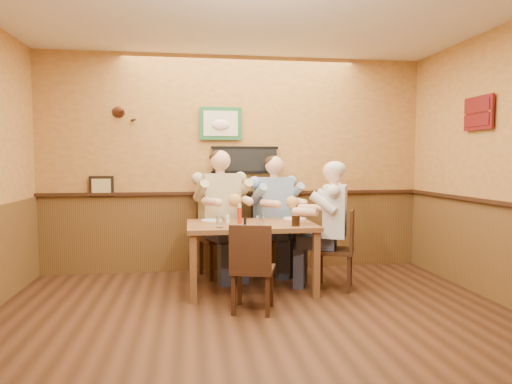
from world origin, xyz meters
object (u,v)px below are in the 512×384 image
Objects in this scene: diner_tan_shirt at (220,220)px; cola_tumbler at (296,221)px; chair_near_side at (253,267)px; water_glass_left at (220,222)px; diner_blue_polo at (273,220)px; water_glass_mid at (260,221)px; chair_back_left at (220,237)px; chair_back_right at (273,236)px; diner_white_elder at (335,232)px; pepper_shaker at (245,221)px; dining_table at (251,231)px; chair_right_end at (335,249)px; hot_sauce_bottle at (240,215)px; salt_shaker at (228,219)px.

cola_tumbler is at bearing -69.06° from diner_tan_shirt.
chair_near_side is 0.65m from water_glass_left.
diner_blue_polo is 10.87× the size of water_glass_mid.
chair_back_left reaches higher than chair_back_right.
diner_tan_shirt is at bearing 128.53° from cola_tumbler.
diner_blue_polo is 1.01m from diner_white_elder.
pepper_shaker is (-0.13, 0.20, -0.02)m from water_glass_mid.
dining_table is 1.09× the size of diner_white_elder.
chair_right_end is at bearing 1.52° from pepper_shaker.
hot_sauce_bottle is 2.53× the size of pepper_shaker.
water_glass_left is 0.89× the size of water_glass_mid.
diner_blue_polo is 6.75× the size of hot_sauce_bottle.
water_glass_left is 0.35m from hot_sauce_bottle.
cola_tumbler reaches higher than dining_table.
hot_sauce_bottle is (-0.52, -0.80, 0.18)m from diner_blue_polo.
water_glass_left is at bearing 179.50° from cola_tumbler.
chair_back_left is at bearing 86.38° from water_glass_left.
cola_tumbler is at bearing -44.15° from chair_right_end.
water_glass_left is at bearing -111.22° from diner_tan_shirt.
salt_shaker is at bearing 132.72° from water_glass_mid.
cola_tumbler reaches higher than salt_shaker.
hot_sauce_bottle is at bearing 155.06° from cola_tumbler.
diner_tan_shirt is (-0.30, 0.66, 0.05)m from dining_table.
chair_back_left is at bearing -97.23° from chair_right_end.
chair_back_right is 8.56× the size of water_glass_left.
diner_tan_shirt is at bearing 114.80° from dining_table.
chair_back_left is 0.77× the size of diner_white_elder.
chair_back_left is 1.05× the size of chair_back_right.
dining_table is 0.34m from water_glass_mid.
chair_right_end is 7.84× the size of cola_tumbler.
chair_right_end is at bearing 14.49° from water_glass_mid.
diner_tan_shirt is 12.78× the size of water_glass_left.
chair_back_left reaches higher than hot_sauce_bottle.
pepper_shaker is at bearing 160.33° from cola_tumbler.
chair_back_left is 0.70× the size of diner_tan_shirt.
diner_tan_shirt is at bearing 110.74° from water_glass_mid.
chair_right_end is 1.06× the size of chair_near_side.
hot_sauce_bottle is at bearing -69.93° from chair_right_end.
diner_tan_shirt is 0.71m from hot_sauce_bottle.
diner_blue_polo reaches higher than chair_near_side.
diner_blue_polo is (0.40, 0.79, 0.02)m from dining_table.
chair_back_right reaches higher than pepper_shaker.
dining_table is 12.17× the size of cola_tumbler.
hot_sauce_bottle reaches higher than dining_table.
chair_back_left reaches higher than salt_shaker.
chair_back_left is 1.45m from diner_white_elder.
diner_tan_shirt reaches higher than diner_blue_polo.
chair_right_end reaches higher than water_glass_left.
chair_back_right is 1.34m from water_glass_left.
water_glass_left is 1.20× the size of salt_shaker.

